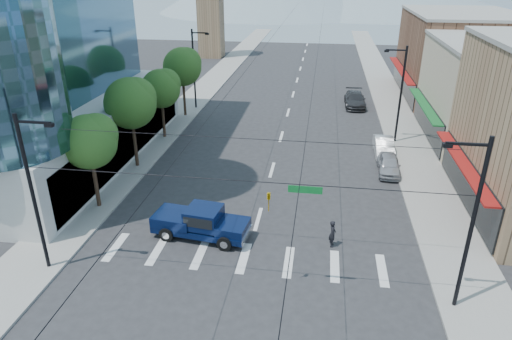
{
  "coord_description": "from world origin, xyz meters",
  "views": [
    {
      "loc": [
        3.7,
        -20.01,
        15.54
      ],
      "look_at": [
        -0.33,
        7.27,
        3.0
      ],
      "focal_mm": 32.0,
      "sensor_mm": 36.0,
      "label": 1
    }
  ],
  "objects_px": {
    "parked_car_near": "(389,165)",
    "parked_car_far": "(355,100)",
    "pedestrian": "(333,233)",
    "pickup_truck": "(201,222)",
    "parked_car_mid": "(384,147)"
  },
  "relations": [
    {
      "from": "pickup_truck",
      "to": "pedestrian",
      "type": "bearing_deg",
      "value": 8.36
    },
    {
      "from": "pickup_truck",
      "to": "parked_car_mid",
      "type": "bearing_deg",
      "value": 57.85
    },
    {
      "from": "parked_car_far",
      "to": "pickup_truck",
      "type": "bearing_deg",
      "value": -110.68
    },
    {
      "from": "parked_car_far",
      "to": "pedestrian",
      "type": "bearing_deg",
      "value": -96.27
    },
    {
      "from": "parked_car_near",
      "to": "parked_car_far",
      "type": "bearing_deg",
      "value": 98.05
    },
    {
      "from": "parked_car_mid",
      "to": "pickup_truck",
      "type": "bearing_deg",
      "value": -129.37
    },
    {
      "from": "parked_car_near",
      "to": "parked_car_mid",
      "type": "distance_m",
      "value": 3.95
    },
    {
      "from": "parked_car_mid",
      "to": "parked_car_far",
      "type": "relative_size",
      "value": 0.8
    },
    {
      "from": "pedestrian",
      "to": "parked_car_far",
      "type": "xyz_separation_m",
      "value": [
        2.77,
        30.06,
        -0.02
      ]
    },
    {
      "from": "pedestrian",
      "to": "parked_car_far",
      "type": "height_order",
      "value": "pedestrian"
    },
    {
      "from": "parked_car_near",
      "to": "parked_car_far",
      "type": "distance_m",
      "value": 18.88
    },
    {
      "from": "pickup_truck",
      "to": "parked_car_near",
      "type": "height_order",
      "value": "pickup_truck"
    },
    {
      "from": "parked_car_near",
      "to": "parked_car_far",
      "type": "height_order",
      "value": "parked_car_far"
    },
    {
      "from": "parked_car_near",
      "to": "parked_car_far",
      "type": "xyz_separation_m",
      "value": [
        -1.8,
        18.8,
        0.11
      ]
    },
    {
      "from": "pedestrian",
      "to": "parked_car_mid",
      "type": "bearing_deg",
      "value": -19.58
    }
  ]
}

